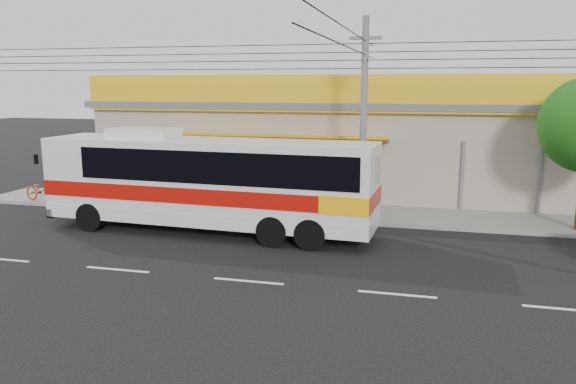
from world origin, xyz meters
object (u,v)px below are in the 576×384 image
motorbike_dark (142,190)px  utility_pole (365,55)px  motorbike_red (42,190)px  coach_bus (213,178)px

motorbike_dark → utility_pole: utility_pole is taller
motorbike_red → utility_pole: bearing=-81.2°
coach_bus → motorbike_dark: 6.33m
motorbike_dark → utility_pole: size_ratio=0.05×
coach_bus → motorbike_red: bearing=167.2°
motorbike_red → utility_pole: 15.35m
motorbike_red → utility_pole: size_ratio=0.06×
motorbike_dark → utility_pole: (10.01, -1.68, 5.67)m
motorbike_red → motorbike_dark: 4.40m
coach_bus → motorbike_dark: bearing=145.5°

